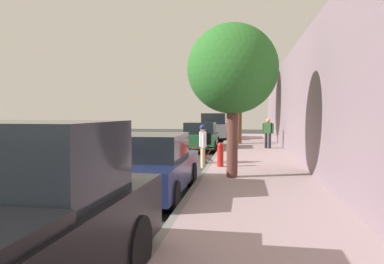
{
  "coord_description": "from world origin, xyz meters",
  "views": [
    {
      "loc": [
        3.04,
        -13.15,
        2.04
      ],
      "look_at": [
        0.85,
        2.45,
        1.22
      ],
      "focal_mm": 35.06,
      "sensor_mm": 36.0,
      "label": 1
    }
  ],
  "objects_px": {
    "parked_suv_grey_far": "(214,126)",
    "cyclist_with_backpack": "(204,142)",
    "pedestrian_on_phone": "(268,131)",
    "parked_sedan_dark_blue_second": "(151,166)",
    "street_tree_mid_block": "(233,70)",
    "parked_sedan_green_mid": "(200,137)",
    "fire_hydrant": "(220,154)",
    "bicycle_at_curb": "(199,156)",
    "street_tree_far_end": "(239,78)"
  },
  "relations": [
    {
      "from": "parked_suv_grey_far",
      "to": "cyclist_with_backpack",
      "type": "relative_size",
      "value": 2.95
    },
    {
      "from": "cyclist_with_backpack",
      "to": "pedestrian_on_phone",
      "type": "distance_m",
      "value": 6.8
    },
    {
      "from": "parked_sedan_dark_blue_second",
      "to": "street_tree_mid_block",
      "type": "distance_m",
      "value": 3.77
    },
    {
      "from": "parked_sedan_dark_blue_second",
      "to": "parked_suv_grey_far",
      "type": "bearing_deg",
      "value": 89.78
    },
    {
      "from": "parked_suv_grey_far",
      "to": "cyclist_with_backpack",
      "type": "bearing_deg",
      "value": -87.12
    },
    {
      "from": "parked_sedan_green_mid",
      "to": "street_tree_mid_block",
      "type": "xyz_separation_m",
      "value": [
        1.99,
        -9.08,
        2.52
      ]
    },
    {
      "from": "cyclist_with_backpack",
      "to": "parked_suv_grey_far",
      "type": "bearing_deg",
      "value": 92.88
    },
    {
      "from": "parked_suv_grey_far",
      "to": "fire_hydrant",
      "type": "distance_m",
      "value": 14.56
    },
    {
      "from": "parked_sedan_dark_blue_second",
      "to": "street_tree_mid_block",
      "type": "bearing_deg",
      "value": 47.35
    },
    {
      "from": "bicycle_at_curb",
      "to": "parked_sedan_green_mid",
      "type": "bearing_deg",
      "value": 96.19
    },
    {
      "from": "parked_sedan_green_mid",
      "to": "bicycle_at_curb",
      "type": "relative_size",
      "value": 2.63
    },
    {
      "from": "parked_sedan_dark_blue_second",
      "to": "pedestrian_on_phone",
      "type": "height_order",
      "value": "pedestrian_on_phone"
    },
    {
      "from": "pedestrian_on_phone",
      "to": "cyclist_with_backpack",
      "type": "bearing_deg",
      "value": -113.53
    },
    {
      "from": "parked_suv_grey_far",
      "to": "street_tree_far_end",
      "type": "relative_size",
      "value": 0.84
    },
    {
      "from": "cyclist_with_backpack",
      "to": "fire_hydrant",
      "type": "relative_size",
      "value": 1.91
    },
    {
      "from": "parked_sedan_green_mid",
      "to": "pedestrian_on_phone",
      "type": "distance_m",
      "value": 3.58
    },
    {
      "from": "street_tree_mid_block",
      "to": "street_tree_far_end",
      "type": "distance_m",
      "value": 11.86
    },
    {
      "from": "parked_sedan_dark_blue_second",
      "to": "cyclist_with_backpack",
      "type": "height_order",
      "value": "cyclist_with_backpack"
    },
    {
      "from": "street_tree_far_end",
      "to": "pedestrian_on_phone",
      "type": "relative_size",
      "value": 3.57
    },
    {
      "from": "parked_sedan_dark_blue_second",
      "to": "parked_sedan_green_mid",
      "type": "distance_m",
      "value": 11.14
    },
    {
      "from": "parked_sedan_green_mid",
      "to": "bicycle_at_curb",
      "type": "distance_m",
      "value": 5.82
    },
    {
      "from": "bicycle_at_curb",
      "to": "cyclist_with_backpack",
      "type": "height_order",
      "value": "cyclist_with_backpack"
    },
    {
      "from": "cyclist_with_backpack",
      "to": "street_tree_far_end",
      "type": "distance_m",
      "value": 9.57
    },
    {
      "from": "street_tree_mid_block",
      "to": "street_tree_far_end",
      "type": "xyz_separation_m",
      "value": [
        0.0,
        11.83,
        0.83
      ]
    },
    {
      "from": "parked_suv_grey_far",
      "to": "parked_sedan_green_mid",
      "type": "bearing_deg",
      "value": -91.28
    },
    {
      "from": "parked_sedan_dark_blue_second",
      "to": "fire_hydrant",
      "type": "distance_m",
      "value": 4.35
    },
    {
      "from": "cyclist_with_backpack",
      "to": "parked_sedan_green_mid",
      "type": "bearing_deg",
      "value": 97.81
    },
    {
      "from": "parked_suv_grey_far",
      "to": "cyclist_with_backpack",
      "type": "distance_m",
      "value": 13.7
    },
    {
      "from": "parked_suv_grey_far",
      "to": "bicycle_at_curb",
      "type": "distance_m",
      "value": 13.26
    },
    {
      "from": "cyclist_with_backpack",
      "to": "street_tree_mid_block",
      "type": "relative_size",
      "value": 0.36
    },
    {
      "from": "parked_sedan_green_mid",
      "to": "street_tree_far_end",
      "type": "xyz_separation_m",
      "value": [
        1.99,
        2.75,
        3.35
      ]
    },
    {
      "from": "cyclist_with_backpack",
      "to": "bicycle_at_curb",
      "type": "bearing_deg",
      "value": 117.06
    },
    {
      "from": "cyclist_with_backpack",
      "to": "pedestrian_on_phone",
      "type": "relative_size",
      "value": 1.02
    },
    {
      "from": "parked_sedan_dark_blue_second",
      "to": "parked_sedan_green_mid",
      "type": "relative_size",
      "value": 1.0
    },
    {
      "from": "parked_sedan_dark_blue_second",
      "to": "bicycle_at_curb",
      "type": "xyz_separation_m",
      "value": [
        0.53,
        5.36,
        -0.37
      ]
    },
    {
      "from": "pedestrian_on_phone",
      "to": "fire_hydrant",
      "type": "xyz_separation_m",
      "value": [
        -2.05,
        -7.04,
        -0.45
      ]
    },
    {
      "from": "parked_sedan_dark_blue_second",
      "to": "pedestrian_on_phone",
      "type": "xyz_separation_m",
      "value": [
        3.47,
        11.15,
        0.3
      ]
    },
    {
      "from": "street_tree_mid_block",
      "to": "parked_suv_grey_far",
      "type": "bearing_deg",
      "value": 96.3
    },
    {
      "from": "street_tree_mid_block",
      "to": "bicycle_at_curb",
      "type": "bearing_deg",
      "value": 112.47
    },
    {
      "from": "cyclist_with_backpack",
      "to": "pedestrian_on_phone",
      "type": "height_order",
      "value": "pedestrian_on_phone"
    },
    {
      "from": "parked_sedan_dark_blue_second",
      "to": "bicycle_at_curb",
      "type": "bearing_deg",
      "value": 84.34
    },
    {
      "from": "pedestrian_on_phone",
      "to": "fire_hydrant",
      "type": "relative_size",
      "value": 1.87
    },
    {
      "from": "street_tree_mid_block",
      "to": "fire_hydrant",
      "type": "relative_size",
      "value": 5.26
    },
    {
      "from": "pedestrian_on_phone",
      "to": "parked_suv_grey_far",
      "type": "bearing_deg",
      "value": 114.54
    },
    {
      "from": "parked_suv_grey_far",
      "to": "street_tree_mid_block",
      "type": "relative_size",
      "value": 1.07
    },
    {
      "from": "bicycle_at_curb",
      "to": "cyclist_with_backpack",
      "type": "xyz_separation_m",
      "value": [
        0.23,
        -0.45,
        0.58
      ]
    },
    {
      "from": "bicycle_at_curb",
      "to": "parked_sedan_dark_blue_second",
      "type": "bearing_deg",
      "value": -95.66
    },
    {
      "from": "parked_sedan_green_mid",
      "to": "fire_hydrant",
      "type": "distance_m",
      "value": 7.19
    },
    {
      "from": "street_tree_mid_block",
      "to": "pedestrian_on_phone",
      "type": "bearing_deg",
      "value": 80.16
    },
    {
      "from": "parked_sedan_dark_blue_second",
      "to": "parked_suv_grey_far",
      "type": "xyz_separation_m",
      "value": [
        0.07,
        18.59,
        0.27
      ]
    }
  ]
}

